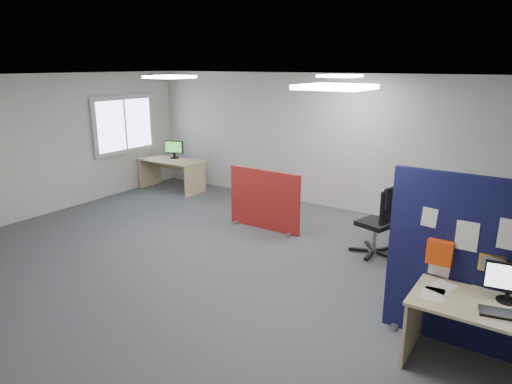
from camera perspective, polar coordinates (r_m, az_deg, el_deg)
The scene contains 15 objects.
floor at distance 6.78m, azimuth -3.34°, elevation -9.31°, with size 9.00×9.00×0.00m, color #4F5257.
ceiling at distance 6.15m, azimuth -3.75°, elevation 14.13°, with size 9.00×7.00×0.02m, color white.
wall_back at distance 9.30m, azimuth 9.71°, elevation 6.12°, with size 9.00×0.02×2.70m, color silver.
wall_left at distance 9.70m, azimuth -25.31°, elevation 5.22°, with size 0.02×7.00×2.70m, color silver.
window at distance 10.77m, azimuth -16.13°, elevation 8.10°, with size 0.06×1.70×1.30m.
ceiling_lights at distance 6.51m, azimuth 2.34°, elevation 13.97°, with size 4.10×4.10×0.04m.
navy_divider at distance 5.08m, azimuth 28.31°, elevation -8.84°, with size 2.24×0.30×1.85m.
main_desk at distance 4.91m, azimuth 28.61°, elevation -14.50°, with size 1.65×0.73×0.73m.
monitor_main at distance 4.88m, azimuth 29.15°, elevation -9.64°, with size 0.44×0.18×0.38m.
keyboard at distance 4.71m, azimuth 28.86°, elevation -13.27°, with size 0.45×0.18×0.03m, color black.
red_divider at distance 8.10m, azimuth 1.03°, elevation -1.08°, with size 1.44×0.30×1.08m.
second_desk at distance 10.85m, azimuth -10.37°, elevation 3.12°, with size 1.49×0.75×0.73m.
monitor_second at distance 10.87m, azimuth -10.19°, elevation 5.35°, with size 0.44×0.20×0.41m.
office_chair at distance 7.17m, azimuth 15.54°, elevation -3.01°, with size 0.74×0.71×1.12m.
desk_papers at distance 4.78m, azimuth 25.86°, elevation -12.55°, with size 1.36×0.68×0.00m.
Camera 1 is at (3.74, -4.88, 2.87)m, focal length 32.00 mm.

